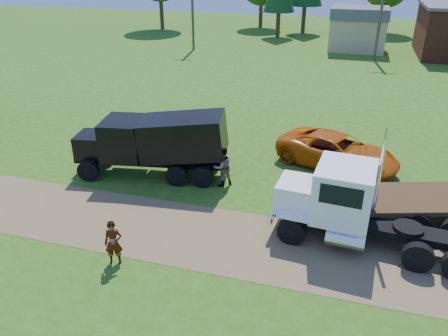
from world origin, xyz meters
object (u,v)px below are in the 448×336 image
(orange_pickup, at_px, (337,152))
(spectator_a, at_px, (113,243))
(black_dump_truck, at_px, (156,141))
(flatbed_trailer, at_px, (398,202))
(white_semi_tractor, at_px, (345,203))

(orange_pickup, height_order, spectator_a, orange_pickup)
(black_dump_truck, distance_m, orange_pickup, 9.20)
(black_dump_truck, xyz_separation_m, orange_pickup, (8.49, 3.42, -0.94))
(orange_pickup, distance_m, spectator_a, 12.47)
(black_dump_truck, relative_size, orange_pickup, 1.25)
(black_dump_truck, distance_m, flatbed_trailer, 11.24)
(white_semi_tractor, height_order, flatbed_trailer, white_semi_tractor)
(orange_pickup, bearing_deg, spectator_a, 168.36)
(black_dump_truck, bearing_deg, flatbed_trailer, -15.70)
(flatbed_trailer, height_order, spectator_a, flatbed_trailer)
(white_semi_tractor, bearing_deg, spectator_a, -148.39)
(black_dump_truck, relative_size, flatbed_trailer, 0.90)
(orange_pickup, distance_m, flatbed_trailer, 5.30)
(white_semi_tractor, bearing_deg, flatbed_trailer, 45.91)
(black_dump_truck, distance_m, spectator_a, 7.06)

